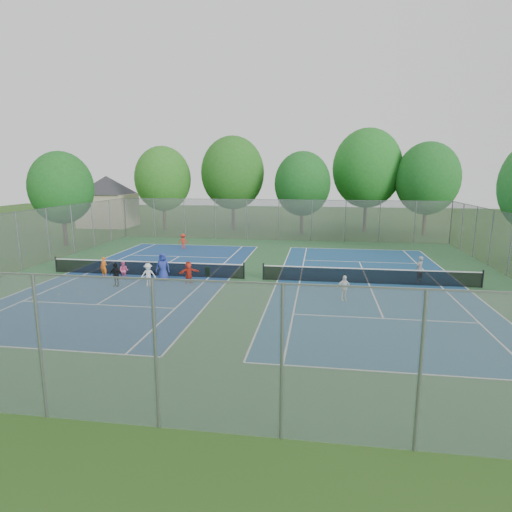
{
  "coord_description": "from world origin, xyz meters",
  "views": [
    {
      "loc": [
        4.02,
        -25.62,
        6.53
      ],
      "look_at": [
        0.0,
        1.0,
        1.3
      ],
      "focal_mm": 30.0,
      "sensor_mm": 36.0,
      "label": 1
    }
  ],
  "objects": [
    {
      "name": "court_right",
      "position": [
        7.0,
        0.0,
        0.02
      ],
      "size": [
        10.97,
        23.77,
        0.01
      ],
      "primitive_type": "cube",
      "color": "navy",
      "rests_on": "court_pad"
    },
    {
      "name": "teen_court_b",
      "position": [
        5.33,
        -3.77,
        0.68
      ],
      "size": [
        0.86,
        0.57,
        1.35
      ],
      "primitive_type": "imported",
      "rotation": [
        0.0,
        0.0,
        0.33
      ],
      "color": "silver",
      "rests_on": "ground"
    },
    {
      "name": "fence_west",
      "position": [
        -16.0,
        0.0,
        2.0
      ],
      "size": [
        0.1,
        32.0,
        4.0
      ],
      "primitive_type": "cube",
      "rotation": [
        0.0,
        0.0,
        1.57
      ],
      "color": "gray",
      "rests_on": "ground"
    },
    {
      "name": "tennis_ball_5",
      "position": [
        -6.01,
        -2.44,
        0.03
      ],
      "size": [
        0.07,
        0.07,
        0.07
      ],
      "primitive_type": "sphere",
      "color": "#CAE134",
      "rests_on": "ground"
    },
    {
      "name": "student_f",
      "position": [
        -3.67,
        -1.64,
        0.68
      ],
      "size": [
        1.25,
        1.08,
        1.37
      ],
      "primitive_type": "imported",
      "rotation": [
        0.0,
        0.0,
        0.64
      ],
      "color": "red",
      "rests_on": "ground"
    },
    {
      "name": "fence_south",
      "position": [
        0.0,
        -16.0,
        2.0
      ],
      "size": [
        32.0,
        0.1,
        4.0
      ],
      "primitive_type": "cube",
      "color": "gray",
      "rests_on": "ground"
    },
    {
      "name": "tennis_ball_1",
      "position": [
        -7.29,
        -1.01,
        0.03
      ],
      "size": [
        0.07,
        0.07,
        0.07
      ],
      "primitive_type": "sphere",
      "color": "#CBE735",
      "rests_on": "ground"
    },
    {
      "name": "tree_nc",
      "position": [
        2.0,
        21.0,
        5.39
      ],
      "size": [
        6.0,
        6.0,
        8.85
      ],
      "color": "#443326",
      "rests_on": "ground"
    },
    {
      "name": "house",
      "position": [
        -22.0,
        24.0,
        4.21
      ],
      "size": [
        11.03,
        11.03,
        7.3
      ],
      "color": "#B7A88C",
      "rests_on": "ground"
    },
    {
      "name": "net_left",
      "position": [
        -7.0,
        0.0,
        0.46
      ],
      "size": [
        12.87,
        0.1,
        0.91
      ],
      "primitive_type": "cube",
      "color": "black",
      "rests_on": "ground"
    },
    {
      "name": "net_right",
      "position": [
        7.0,
        0.0,
        0.46
      ],
      "size": [
        12.87,
        0.1,
        0.91
      ],
      "primitive_type": "cube",
      "color": "black",
      "rests_on": "ground"
    },
    {
      "name": "student_a",
      "position": [
        -9.53,
        -0.81,
        0.65
      ],
      "size": [
        0.53,
        0.4,
        1.3
      ],
      "primitive_type": "imported",
      "rotation": [
        0.0,
        0.0,
        -0.21
      ],
      "color": "orange",
      "rests_on": "ground"
    },
    {
      "name": "fence_north",
      "position": [
        0.0,
        16.0,
        2.0
      ],
      "size": [
        32.0,
        0.1,
        4.0
      ],
      "primitive_type": "cube",
      "color": "gray",
      "rests_on": "ground"
    },
    {
      "name": "ball_hopper",
      "position": [
        -3.12,
        0.57,
        0.27
      ],
      "size": [
        0.37,
        0.37,
        0.55
      ],
      "primitive_type": "cube",
      "rotation": [
        0.0,
        0.0,
        0.43
      ],
      "color": "#25892F",
      "rests_on": "ground"
    },
    {
      "name": "tree_side_w",
      "position": [
        -19.0,
        10.0,
        5.24
      ],
      "size": [
        5.6,
        5.6,
        8.47
      ],
      "color": "#443326",
      "rests_on": "ground"
    },
    {
      "name": "tree_nw",
      "position": [
        -14.0,
        22.0,
        5.89
      ],
      "size": [
        6.4,
        6.4,
        9.58
      ],
      "color": "#443326",
      "rests_on": "ground"
    },
    {
      "name": "tennis_ball_3",
      "position": [
        -2.86,
        -4.58,
        0.03
      ],
      "size": [
        0.07,
        0.07,
        0.07
      ],
      "primitive_type": "sphere",
      "color": "yellow",
      "rests_on": "ground"
    },
    {
      "name": "ground",
      "position": [
        0.0,
        0.0,
        0.0
      ],
      "size": [
        120.0,
        120.0,
        0.0
      ],
      "primitive_type": "plane",
      "color": "#274C17",
      "rests_on": "ground"
    },
    {
      "name": "tennis_ball_6",
      "position": [
        -5.47,
        -6.56,
        0.03
      ],
      "size": [
        0.07,
        0.07,
        0.07
      ],
      "primitive_type": "sphere",
      "color": "#CAD732",
      "rests_on": "ground"
    },
    {
      "name": "student_c",
      "position": [
        -5.88,
        -2.46,
        0.68
      ],
      "size": [
        0.99,
        0.74,
        1.36
      ],
      "primitive_type": "imported",
      "rotation": [
        0.0,
        0.0,
        0.3
      ],
      "color": "silver",
      "rests_on": "ground"
    },
    {
      "name": "student_b",
      "position": [
        -7.97,
        -1.26,
        0.58
      ],
      "size": [
        0.61,
        0.51,
        1.15
      ],
      "primitive_type": "imported",
      "rotation": [
        0.0,
        0.0,
        0.14
      ],
      "color": "#E7598E",
      "rests_on": "ground"
    },
    {
      "name": "court_pad",
      "position": [
        0.0,
        0.0,
        0.01
      ],
      "size": [
        32.0,
        32.0,
        0.01
      ],
      "primitive_type": "cube",
      "color": "#2A5830",
      "rests_on": "ground"
    },
    {
      "name": "tennis_ball_10",
      "position": [
        -5.27,
        -1.09,
        0.03
      ],
      "size": [
        0.07,
        0.07,
        0.07
      ],
      "primitive_type": "sphere",
      "color": "#BCCD2F",
      "rests_on": "ground"
    },
    {
      "name": "tree_nr",
      "position": [
        9.0,
        24.0,
        7.04
      ],
      "size": [
        7.6,
        7.6,
        11.42
      ],
      "color": "#443326",
      "rests_on": "ground"
    },
    {
      "name": "ball_crate",
      "position": [
        -6.76,
        0.23,
        0.14
      ],
      "size": [
        0.34,
        0.34,
        0.29
      ],
      "primitive_type": "cube",
      "rotation": [
        0.0,
        0.0,
        -0.0
      ],
      "color": "#1634A8",
      "rests_on": "ground"
    },
    {
      "name": "tennis_ball_2",
      "position": [
        -9.95,
        -5.08,
        0.03
      ],
      "size": [
        0.07,
        0.07,
        0.07
      ],
      "primitive_type": "sphere",
      "color": "gold",
      "rests_on": "ground"
    },
    {
      "name": "student_e",
      "position": [
        -5.45,
        -1.17,
        0.88
      ],
      "size": [
        0.91,
        0.64,
        1.75
      ],
      "primitive_type": "imported",
      "rotation": [
        0.0,
        0.0,
        0.1
      ],
      "color": "navy",
      "rests_on": "ground"
    },
    {
      "name": "court_left",
      "position": [
        -7.0,
        0.0,
        0.02
      ],
      "size": [
        10.97,
        23.77,
        0.01
      ],
      "primitive_type": "cube",
      "color": "navy",
      "rests_on": "court_pad"
    },
    {
      "name": "tennis_ball_4",
      "position": [
        -3.15,
        -2.75,
        0.03
      ],
      "size": [
        0.07,
        0.07,
        0.07
      ],
      "primitive_type": "sphere",
      "color": "yellow",
      "rests_on": "ground"
    },
    {
      "name": "child_far_baseline",
      "position": [
        -7.8,
        9.97,
        0.67
      ],
      "size": [
        0.9,
        0.57,
        1.33
      ],
      "primitive_type": "imported",
      "rotation": [
        0.0,
        0.0,
        3.23
      ],
      "color": "red",
      "rests_on": "ground"
    },
    {
      "name": "instructor",
      "position": [
        10.09,
        0.97,
        0.79
      ],
      "size": [
        0.68,
        0.67,
        1.58
      ],
      "primitive_type": "imported",
      "rotation": [
        0.0,
        0.0,
        3.88
      ],
      "color": "gray",
      "rests_on": "ground"
    },
    {
      "name": "tennis_ball_8",
      "position": [
        -8.97,
        -4.55,
        0.03
      ],
      "size": [
        0.07,
        0.07,
        0.07
      ],
      "primitive_type": "sphere",
      "color": "#C0CF30",
      "rests_on": "ground"
    },
    {
      "name": "tennis_ball_0",
      "position": [
        -10.59,
        -6.31,
        0.03
      ],
      "size": [
        0.07,
        0.07,
        0.07
      ],
      "primitive_type": "sphere",
      "color": "#C6D130",
      "rests_on": "ground"
    },
    {
      "name": "tree_ne",
      "position": [
        15.0,
        22.0,
        5.97
      ],
      "size": [
        6.6,
        6.6,
        9.77
      ],
      "color": "#443326",
      "rests_on": "ground"
    },
    {
      "name": "tree_nl",
      "position": [
        -6.0,
        23.0,
        6.54
      ],
      "size": [
        7.2,
        7.2,
        10.69
      ],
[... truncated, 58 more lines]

